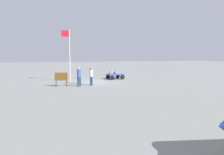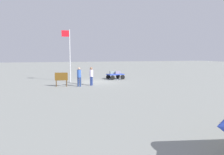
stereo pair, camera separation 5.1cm
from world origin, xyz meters
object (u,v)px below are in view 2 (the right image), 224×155
(worker_lead, at_px, (91,75))
(signboard, at_px, (61,77))
(suitcase_olive, at_px, (118,73))
(worker_supervisor, at_px, (79,75))
(worker_trailing, at_px, (79,75))
(suitcase_dark, at_px, (112,72))
(flagpole, at_px, (69,52))
(luggage_cart, at_px, (115,75))

(worker_lead, bearing_deg, signboard, -0.54)
(suitcase_olive, height_order, worker_supervisor, worker_supervisor)
(signboard, bearing_deg, worker_lead, 179.46)
(worker_lead, height_order, worker_trailing, worker_lead)
(suitcase_dark, bearing_deg, signboard, 37.57)
(suitcase_olive, relative_size, signboard, 0.46)
(worker_supervisor, bearing_deg, flagpole, -80.52)
(worker_lead, bearing_deg, suitcase_dark, -125.65)
(worker_supervisor, bearing_deg, signboard, -13.95)
(luggage_cart, bearing_deg, worker_lead, 49.66)
(luggage_cart, xyz_separation_m, suitcase_dark, (0.20, -0.50, 0.32))
(worker_supervisor, distance_m, flagpole, 4.03)
(worker_supervisor, relative_size, signboard, 1.37)
(suitcase_dark, height_order, worker_supervisor, worker_supervisor)
(signboard, bearing_deg, suitcase_dark, -142.43)
(suitcase_olive, bearing_deg, flagpole, 13.01)
(worker_trailing, xyz_separation_m, signboard, (1.75, 1.18, -0.08))
(worker_supervisor, bearing_deg, suitcase_olive, -137.45)
(suitcase_olive, height_order, signboard, signboard)
(worker_supervisor, xyz_separation_m, signboard, (1.53, -0.38, -0.18))
(flagpole, height_order, signboard, flagpole)
(luggage_cart, height_order, suitcase_dark, suitcase_dark)
(luggage_cart, bearing_deg, worker_supervisor, 43.87)
(luggage_cart, xyz_separation_m, worker_supervisor, (4.74, 4.56, 0.56))
(suitcase_dark, bearing_deg, luggage_cart, 111.64)
(suitcase_dark, height_order, worker_lead, worker_lead)
(luggage_cart, relative_size, worker_supervisor, 1.20)
(suitcase_dark, distance_m, suitcase_olive, 0.67)
(luggage_cart, distance_m, suitcase_dark, 0.62)
(suitcase_dark, relative_size, worker_lead, 0.36)
(luggage_cart, distance_m, suitcase_olive, 0.48)
(flagpole, bearing_deg, suitcase_dark, -161.69)
(worker_lead, bearing_deg, flagpole, -60.04)
(suitcase_dark, height_order, flagpole, flagpole)
(flagpole, bearing_deg, worker_trailing, 113.44)
(suitcase_dark, height_order, signboard, signboard)
(suitcase_olive, distance_m, worker_lead, 5.84)
(signboard, bearing_deg, luggage_cart, -146.34)
(worker_trailing, bearing_deg, worker_supervisor, 81.89)
(flagpole, bearing_deg, luggage_cart, -167.33)
(luggage_cart, height_order, signboard, signboard)
(suitcase_olive, distance_m, flagpole, 6.28)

